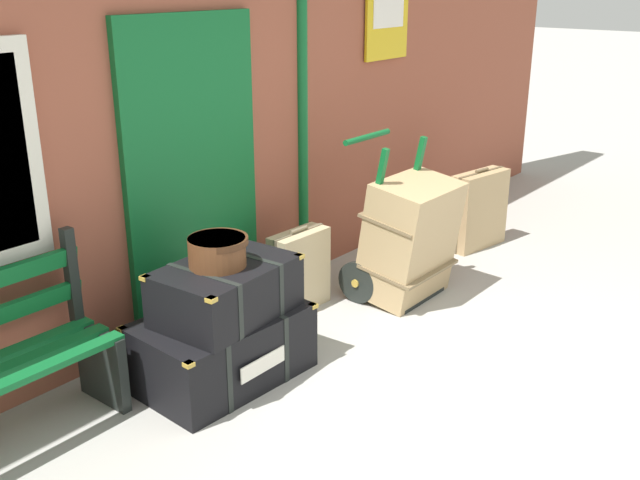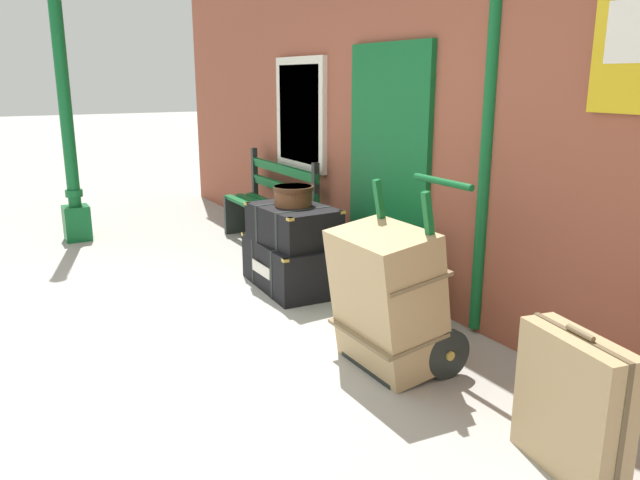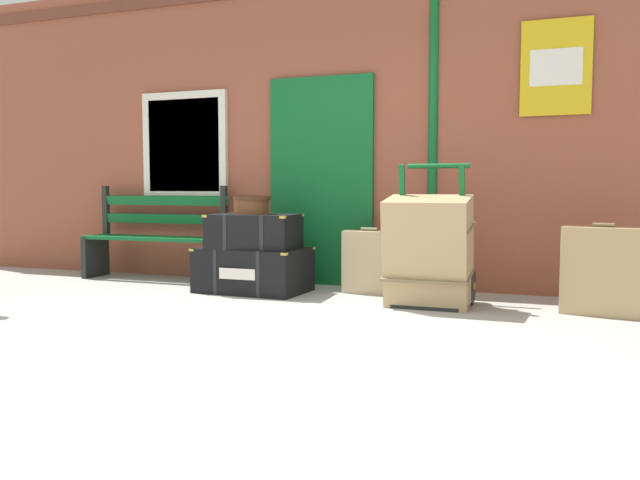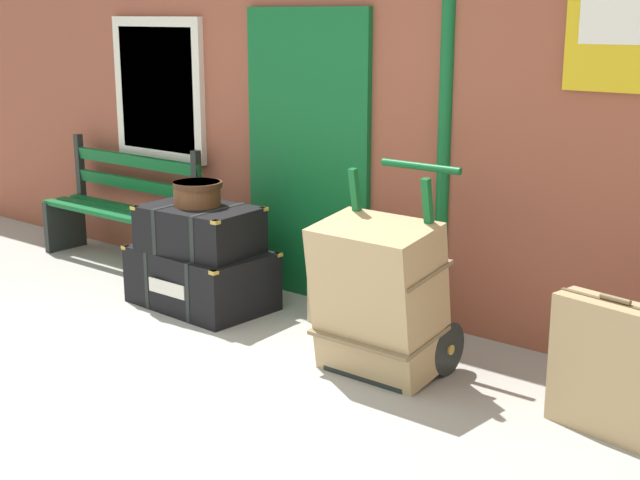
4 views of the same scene
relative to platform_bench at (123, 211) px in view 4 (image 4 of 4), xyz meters
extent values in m
plane|color=#A3A099|center=(1.92, -2.16, -0.44)|extent=(60.00, 60.00, 0.00)
cube|color=brown|center=(1.92, 0.44, 1.16)|extent=(10.40, 0.30, 3.20)
cube|color=#0F5B28|center=(1.80, 0.27, 0.61)|extent=(1.10, 0.05, 2.10)
cube|color=#093718|center=(1.80, 0.25, 0.61)|extent=(0.06, 0.02, 2.10)
cube|color=silver|center=(0.21, 0.27, 1.01)|extent=(1.04, 0.06, 1.16)
cube|color=silver|center=(0.21, 0.25, 1.01)|extent=(0.88, 0.02, 1.00)
cylinder|color=#0F5B28|center=(2.93, 0.29, 1.16)|extent=(0.09, 0.09, 3.14)
cube|color=gold|center=(4.02, 0.27, 1.61)|extent=(0.60, 0.02, 0.84)
cube|color=white|center=(4.02, 0.25, 1.61)|extent=(0.44, 0.01, 0.32)
cube|color=#0F5B28|center=(0.00, -0.20, 0.01)|extent=(1.60, 0.09, 0.04)
cube|color=#0F5B28|center=(0.00, -0.06, 0.01)|extent=(1.60, 0.09, 0.04)
cube|color=#0F5B28|center=(0.00, 0.08, 0.01)|extent=(1.60, 0.09, 0.04)
cube|color=#0F5B28|center=(0.00, 0.14, 0.21)|extent=(1.60, 0.05, 0.10)
cube|color=#0F5B28|center=(0.00, 0.14, 0.41)|extent=(1.60, 0.05, 0.10)
cube|color=black|center=(-0.76, -0.06, -0.22)|extent=(0.06, 0.40, 0.45)
cube|color=black|center=(-0.76, 0.14, 0.29)|extent=(0.06, 0.06, 0.56)
cube|color=black|center=(0.76, -0.06, -0.22)|extent=(0.06, 0.40, 0.45)
cube|color=black|center=(0.76, 0.14, 0.29)|extent=(0.06, 0.06, 0.56)
cube|color=black|center=(1.37, -0.40, -0.23)|extent=(1.03, 0.69, 0.42)
cube|color=black|center=(1.14, -0.39, -0.23)|extent=(0.07, 0.65, 0.43)
cube|color=black|center=(1.59, -0.41, -0.23)|extent=(0.07, 0.65, 0.43)
cube|color=#B79338|center=(0.87, -0.68, -0.04)|extent=(0.05, 0.05, 0.02)
cube|color=#B79338|center=(1.83, -0.72, -0.04)|extent=(0.05, 0.05, 0.02)
cube|color=#B79338|center=(0.90, -0.08, -0.04)|extent=(0.05, 0.05, 0.02)
cube|color=#B79338|center=(1.86, -0.13, -0.04)|extent=(0.05, 0.05, 0.02)
cube|color=silver|center=(1.37, -0.74, -0.23)|extent=(0.36, 0.01, 0.10)
cube|color=black|center=(1.39, -0.43, 0.14)|extent=(0.83, 0.59, 0.32)
cube|color=black|center=(1.21, -0.44, 0.14)|extent=(0.07, 0.55, 0.33)
cube|color=black|center=(1.57, -0.42, 0.14)|extent=(0.07, 0.55, 0.33)
cube|color=#B79338|center=(1.03, -0.70, 0.28)|extent=(0.05, 0.05, 0.02)
cube|color=#B79338|center=(1.79, -0.66, 0.28)|extent=(0.05, 0.05, 0.02)
cube|color=#B79338|center=(1.00, -0.20, 0.28)|extent=(0.05, 0.05, 0.02)
cube|color=#B79338|center=(1.76, -0.16, 0.28)|extent=(0.05, 0.05, 0.02)
cylinder|color=brown|center=(1.36, -0.41, 0.38)|extent=(0.33, 0.33, 0.17)
cylinder|color=#432715|center=(1.37, -0.41, 0.45)|extent=(0.35, 0.35, 0.04)
cube|color=black|center=(3.08, -0.64, -0.43)|extent=(0.56, 0.28, 0.03)
cube|color=#0F5B28|center=(2.83, -0.44, 0.15)|extent=(0.04, 0.26, 1.19)
cube|color=#0F5B28|center=(3.33, -0.44, 0.15)|extent=(0.04, 0.26, 1.19)
cylinder|color=#0F5B28|center=(3.08, -0.22, 0.73)|extent=(0.54, 0.04, 0.04)
cylinder|color=black|center=(2.76, -0.38, -0.28)|extent=(0.04, 0.32, 0.32)
cylinder|color=#B79338|center=(2.76, -0.38, -0.28)|extent=(0.07, 0.06, 0.06)
cylinder|color=black|center=(3.40, -0.38, -0.28)|extent=(0.04, 0.32, 0.32)
cylinder|color=#B79338|center=(3.40, -0.38, -0.28)|extent=(0.07, 0.06, 0.06)
cube|color=tan|center=(3.08, -0.62, 0.02)|extent=(0.68, 0.56, 0.93)
cube|color=olive|center=(3.08, -0.62, -0.17)|extent=(0.70, 0.46, 0.09)
cube|color=olive|center=(3.08, -0.62, 0.22)|extent=(0.70, 0.46, 0.09)
cube|color=tan|center=(4.41, -0.51, -0.10)|extent=(0.62, 0.29, 0.69)
cylinder|color=brown|center=(4.41, -0.51, 0.26)|extent=(0.16, 0.05, 0.03)
cube|color=brown|center=(4.41, -0.51, -0.10)|extent=(0.60, 0.13, 0.70)
cube|color=tan|center=(2.42, -0.11, -0.15)|extent=(0.49, 0.21, 0.58)
cylinder|color=#71644C|center=(2.42, -0.11, 0.16)|extent=(0.16, 0.03, 0.03)
cube|color=brown|center=(2.42, -0.11, -0.15)|extent=(0.49, 0.05, 0.60)
camera|label=1|loc=(-1.33, -3.33, 1.88)|focal=41.40mm
camera|label=2|loc=(6.10, -2.80, 1.37)|focal=34.87mm
camera|label=3|loc=(4.12, -5.96, 0.54)|focal=36.65mm
camera|label=4|loc=(5.90, -4.62, 1.61)|focal=49.97mm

